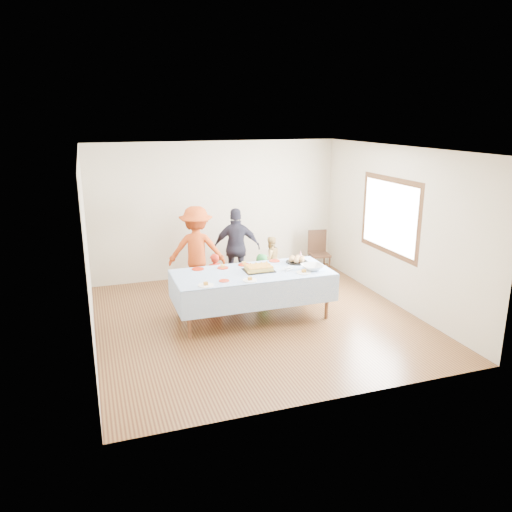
% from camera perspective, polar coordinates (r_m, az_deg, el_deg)
% --- Properties ---
extents(ground, '(5.00, 5.00, 0.00)m').
position_cam_1_polar(ground, '(8.11, 0.17, -7.26)').
color(ground, '#492414').
rests_on(ground, ground).
extents(room_walls, '(5.04, 5.04, 2.72)m').
position_cam_1_polar(room_walls, '(7.61, 0.56, 5.16)').
color(room_walls, beige).
rests_on(room_walls, ground).
extents(party_table, '(2.50, 1.10, 0.78)m').
position_cam_1_polar(party_table, '(7.93, -0.41, -2.21)').
color(party_table, brown).
rests_on(party_table, ground).
extents(birthday_cake, '(0.47, 0.36, 0.08)m').
position_cam_1_polar(birthday_cake, '(7.96, 0.32, -1.42)').
color(birthday_cake, black).
rests_on(birthday_cake, party_table).
extents(rolls_tray, '(0.37, 0.37, 0.11)m').
position_cam_1_polar(rolls_tray, '(8.43, 4.69, -0.45)').
color(rolls_tray, black).
rests_on(rolls_tray, party_table).
extents(punch_bowl, '(0.35, 0.35, 0.08)m').
position_cam_1_polar(punch_bowl, '(8.06, 6.44, -1.28)').
color(punch_bowl, silver).
rests_on(punch_bowl, party_table).
extents(party_hat, '(0.09, 0.09, 0.16)m').
position_cam_1_polar(party_hat, '(8.62, 5.10, 0.14)').
color(party_hat, white).
rests_on(party_hat, party_table).
extents(fork_pile, '(0.24, 0.18, 0.07)m').
position_cam_1_polar(fork_pile, '(7.96, 3.69, -1.50)').
color(fork_pile, white).
rests_on(fork_pile, party_table).
extents(plate_red_far_a, '(0.20, 0.20, 0.01)m').
position_cam_1_polar(plate_red_far_a, '(8.10, -6.66, -1.48)').
color(plate_red_far_a, red).
rests_on(plate_red_far_a, party_table).
extents(plate_red_far_b, '(0.18, 0.18, 0.01)m').
position_cam_1_polar(plate_red_far_b, '(8.12, -3.81, -1.35)').
color(plate_red_far_b, red).
rests_on(plate_red_far_b, party_table).
extents(plate_red_far_c, '(0.20, 0.20, 0.01)m').
position_cam_1_polar(plate_red_far_c, '(8.27, -1.37, -1.00)').
color(plate_red_far_c, red).
rests_on(plate_red_far_c, party_table).
extents(plate_red_far_d, '(0.19, 0.19, 0.01)m').
position_cam_1_polar(plate_red_far_d, '(8.49, 2.12, -0.55)').
color(plate_red_far_d, red).
rests_on(plate_red_far_d, party_table).
extents(plate_red_near, '(0.16, 0.16, 0.01)m').
position_cam_1_polar(plate_red_near, '(7.50, -3.67, -2.83)').
color(plate_red_near, red).
rests_on(plate_red_near, party_table).
extents(plate_white_left, '(0.23, 0.23, 0.01)m').
position_cam_1_polar(plate_white_left, '(7.32, -5.76, -3.35)').
color(plate_white_left, white).
rests_on(plate_white_left, party_table).
extents(plate_white_mid, '(0.22, 0.22, 0.01)m').
position_cam_1_polar(plate_white_mid, '(7.50, -0.70, -2.79)').
color(plate_white_mid, white).
rests_on(plate_white_mid, party_table).
extents(plate_white_right, '(0.23, 0.23, 0.01)m').
position_cam_1_polar(plate_white_right, '(7.90, 5.48, -1.89)').
color(plate_white_right, white).
rests_on(plate_white_right, party_table).
extents(dining_chair, '(0.44, 0.44, 0.90)m').
position_cam_1_polar(dining_chair, '(10.35, 7.14, 0.71)').
color(dining_chair, black).
rests_on(dining_chair, ground).
extents(toddler_left, '(0.35, 0.26, 0.89)m').
position_cam_1_polar(toddler_left, '(8.70, -4.80, -2.55)').
color(toddler_left, red).
rests_on(toddler_left, ground).
extents(toddler_mid, '(0.45, 0.37, 0.78)m').
position_cam_1_polar(toddler_mid, '(9.02, 0.67, -2.18)').
color(toddler_mid, '#297D38').
rests_on(toddler_mid, ground).
extents(toddler_right, '(0.49, 0.41, 0.90)m').
position_cam_1_polar(toddler_right, '(9.81, 1.65, -0.33)').
color(toddler_right, tan).
rests_on(toddler_right, ground).
extents(adult_left, '(1.15, 0.83, 1.61)m').
position_cam_1_polar(adult_left, '(9.16, -6.80, 0.70)').
color(adult_left, '#BF4517').
rests_on(adult_left, ground).
extents(adult_right, '(0.95, 0.58, 1.51)m').
position_cam_1_polar(adult_right, '(9.45, -2.22, 0.95)').
color(adult_right, '#272735').
rests_on(adult_right, ground).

